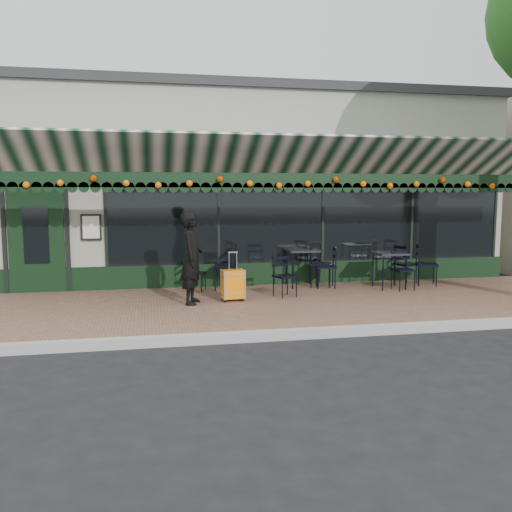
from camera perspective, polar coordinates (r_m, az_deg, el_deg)
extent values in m
plane|color=black|center=(8.56, 6.30, -8.40)|extent=(80.00, 80.00, 0.00)
cube|color=brown|center=(10.42, 2.98, -5.22)|extent=(18.00, 4.00, 0.15)
cube|color=#9E9E99|center=(8.47, 6.47, -8.05)|extent=(18.00, 0.16, 0.15)
cube|color=#9D9A88|center=(16.07, -2.27, 6.79)|extent=(12.00, 8.00, 4.50)
cube|color=black|center=(12.44, 6.16, 4.02)|extent=(9.20, 0.04, 2.00)
cube|color=black|center=(12.11, -22.09, 1.60)|extent=(1.10, 0.07, 2.20)
cube|color=silver|center=(11.90, -16.97, 2.92)|extent=(0.42, 0.04, 0.55)
cube|color=black|center=(10.70, 2.37, 7.96)|extent=(12.00, 0.03, 0.28)
cylinder|color=orange|center=(10.64, 2.45, 7.86)|extent=(11.60, 0.12, 0.12)
imported|color=black|center=(10.13, -6.75, -0.21)|extent=(0.57, 0.72, 1.73)
cube|color=orange|center=(10.39, -2.44, -2.97)|extent=(0.44, 0.28, 0.55)
cube|color=black|center=(10.44, -2.43, -4.61)|extent=(0.44, 0.28, 0.06)
cube|color=silver|center=(10.32, -2.45, -0.53)|extent=(0.19, 0.05, 0.34)
cube|color=black|center=(12.07, 13.90, 0.27)|extent=(0.64, 0.64, 0.04)
cylinder|color=black|center=(11.78, 13.22, -1.79)|extent=(0.03, 0.03, 0.74)
cylinder|color=black|center=(12.00, 15.53, -1.70)|extent=(0.03, 0.03, 0.74)
cylinder|color=black|center=(12.25, 12.20, -1.44)|extent=(0.03, 0.03, 0.74)
cylinder|color=black|center=(12.47, 14.43, -1.36)|extent=(0.03, 0.03, 0.74)
cube|color=black|center=(11.99, 4.84, 0.60)|extent=(0.67, 0.67, 0.04)
cylinder|color=black|center=(11.70, 3.88, -1.58)|extent=(0.03, 0.03, 0.78)
cylinder|color=black|center=(11.86, 6.49, -1.50)|extent=(0.03, 0.03, 0.78)
cylinder|color=black|center=(12.24, 3.20, -1.21)|extent=(0.03, 0.03, 0.78)
cylinder|color=black|center=(12.39, 5.70, -1.14)|extent=(0.03, 0.03, 0.78)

